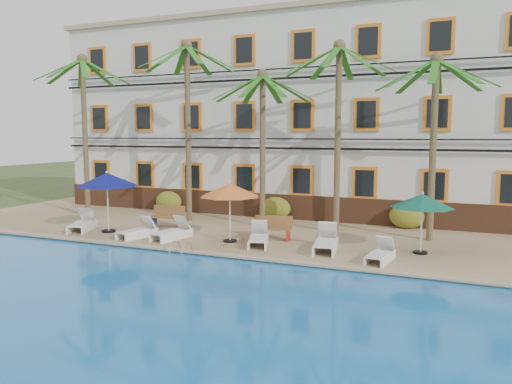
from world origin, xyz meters
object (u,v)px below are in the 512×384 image
at_px(bench_left, 168,216).
at_px(palm_d, 338,110).
at_px(palm_b, 188,106).
at_px(lounger_a, 82,223).
at_px(bench_right, 272,227).
at_px(umbrella_red, 230,190).
at_px(lounger_b, 138,231).
at_px(lounger_d, 259,238).
at_px(palm_e, 434,120).
at_px(pool_ladder, 181,252).
at_px(umbrella_green, 422,201).
at_px(palm_a, 84,113).
at_px(lounger_c, 172,232).
at_px(umbrella_blue, 107,180).
at_px(lounger_f, 381,254).
at_px(lounger_e, 326,242).
at_px(palm_c, 263,125).

bearing_deg(bench_left, palm_d, 11.51).
bearing_deg(palm_b, lounger_a, -127.02).
xyz_separation_m(palm_d, bench_right, (-2.00, -2.25, -4.63)).
height_order(umbrella_red, lounger_b, umbrella_red).
bearing_deg(lounger_a, lounger_b, -4.91).
bearing_deg(lounger_d, bench_right, 85.19).
distance_m(lounger_a, lounger_b, 3.09).
distance_m(palm_e, lounger_a, 15.06).
xyz_separation_m(lounger_a, pool_ladder, (5.99, -1.76, -0.30)).
bearing_deg(umbrella_green, lounger_a, -174.71).
xyz_separation_m(palm_a, lounger_d, (10.53, -2.79, -4.88)).
height_order(palm_e, lounger_c, palm_e).
distance_m(palm_b, palm_d, 7.23).
relative_size(palm_a, umbrella_blue, 3.09).
xyz_separation_m(umbrella_red, bench_right, (1.33, 1.07, -1.53)).
bearing_deg(lounger_f, bench_right, 157.48).
distance_m(lounger_b, lounger_c, 1.46).
height_order(lounger_b, lounger_f, lounger_b).
distance_m(palm_a, umbrella_blue, 5.57).
relative_size(palm_e, pool_ladder, 9.65).
xyz_separation_m(palm_b, palm_e, (10.95, -0.27, -0.74)).
bearing_deg(lounger_c, palm_b, 111.30).
relative_size(umbrella_blue, bench_right, 1.67).
relative_size(palm_a, palm_d, 1.01).
height_order(umbrella_green, lounger_e, umbrella_green).
relative_size(palm_a, lounger_e, 3.75).
height_order(palm_e, lounger_f, palm_e).
xyz_separation_m(lounger_e, bench_right, (-2.46, 1.09, 0.15)).
bearing_deg(umbrella_red, lounger_f, -7.75).
xyz_separation_m(lounger_a, lounger_f, (12.69, -0.38, -0.04)).
xyz_separation_m(palm_d, lounger_d, (-2.10, -3.43, -4.82)).
distance_m(lounger_e, bench_left, 8.01).
relative_size(lounger_b, lounger_e, 0.86).
bearing_deg(lounger_c, umbrella_green, 7.80).
distance_m(lounger_f, bench_left, 10.17).
distance_m(palm_d, bench_right, 5.53).
height_order(umbrella_blue, bench_left, umbrella_blue).
height_order(palm_c, lounger_e, palm_c).
relative_size(palm_c, pool_ladder, 9.33).
bearing_deg(bench_left, palm_e, 7.43).
xyz_separation_m(palm_e, umbrella_red, (-7.06, -3.27, -2.68)).
distance_m(palm_a, bench_left, 7.13).
bearing_deg(pool_ladder, lounger_e, 24.73).
bearing_deg(palm_c, lounger_c, -120.95).
relative_size(lounger_d, lounger_f, 1.15).
xyz_separation_m(palm_a, umbrella_green, (16.22, -1.81, -3.33)).
height_order(palm_c, lounger_a, palm_c).
bearing_deg(umbrella_blue, pool_ladder, -21.98).
height_order(palm_e, umbrella_red, palm_e).
bearing_deg(umbrella_blue, umbrella_red, 2.71).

